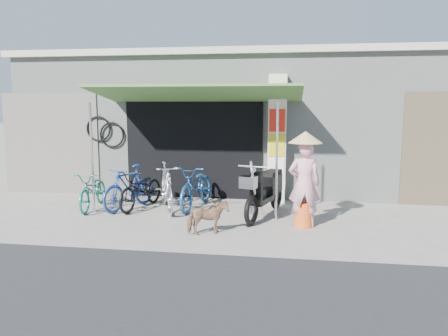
# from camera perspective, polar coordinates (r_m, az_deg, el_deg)

# --- Properties ---
(ground) EXTENTS (80.00, 80.00, 0.00)m
(ground) POSITION_cam_1_polar(r_m,az_deg,el_deg) (8.33, 0.32, -7.85)
(ground) COLOR gray
(ground) RESTS_ON ground
(bicycle_shop) EXTENTS (12.30, 5.30, 3.66)m
(bicycle_shop) POSITION_cam_1_polar(r_m,az_deg,el_deg) (13.06, 3.59, 6.21)
(bicycle_shop) COLOR #9BA099
(bicycle_shop) RESTS_ON ground
(shop_pillar) EXTENTS (0.42, 0.44, 3.00)m
(shop_pillar) POSITION_cam_1_polar(r_m,az_deg,el_deg) (10.40, 6.96, 3.74)
(shop_pillar) COLOR beige
(shop_pillar) RESTS_ON ground
(awning) EXTENTS (4.60, 1.88, 2.72)m
(awning) POSITION_cam_1_polar(r_m,az_deg,el_deg) (9.76, -3.58, 9.46)
(awning) COLOR #3D6A2F
(awning) RESTS_ON ground
(neighbour_left) EXTENTS (2.60, 0.06, 2.60)m
(neighbour_left) POSITION_cam_1_polar(r_m,az_deg,el_deg) (12.22, -21.66, 2.97)
(neighbour_left) COLOR #6B665B
(neighbour_left) RESTS_ON ground
(bike_teal) EXTENTS (0.74, 1.66, 0.85)m
(bike_teal) POSITION_cam_1_polar(r_m,az_deg,el_deg) (10.17, -16.71, -2.77)
(bike_teal) COLOR #1A7764
(bike_teal) RESTS_ON ground
(bike_blue) EXTENTS (1.01, 1.69, 0.98)m
(bike_blue) POSITION_cam_1_polar(r_m,az_deg,el_deg) (9.91, -12.26, -2.50)
(bike_blue) COLOR #22459E
(bike_blue) RESTS_ON ground
(bike_black) EXTENTS (0.93, 1.78, 0.89)m
(bike_black) POSITION_cam_1_polar(r_m,az_deg,el_deg) (9.93, -10.71, -2.69)
(bike_black) COLOR black
(bike_black) RESTS_ON ground
(bike_silver) EXTENTS (1.15, 1.81, 1.06)m
(bike_silver) POSITION_cam_1_polar(r_m,az_deg,el_deg) (9.67, -7.51, -2.41)
(bike_silver) COLOR #B5B5BA
(bike_silver) RESTS_ON ground
(bike_navy) EXTENTS (0.91, 1.96, 0.99)m
(bike_navy) POSITION_cam_1_polar(r_m,az_deg,el_deg) (9.83, -3.54, -2.38)
(bike_navy) COLOR #1D4B87
(bike_navy) RESTS_ON ground
(street_dog) EXTENTS (0.81, 0.64, 0.62)m
(street_dog) POSITION_cam_1_polar(r_m,az_deg,el_deg) (7.85, -2.17, -6.52)
(street_dog) COLOR tan
(street_dog) RESTS_ON ground
(moped) EXTENTS (0.84, 2.01, 1.16)m
(moped) POSITION_cam_1_polar(r_m,az_deg,el_deg) (9.11, 5.47, -3.04)
(moped) COLOR black
(moped) RESTS_ON ground
(nun) EXTENTS (0.64, 0.64, 1.83)m
(nun) POSITION_cam_1_polar(r_m,az_deg,el_deg) (8.38, 10.46, -1.59)
(nun) COLOR pink
(nun) RESTS_ON ground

